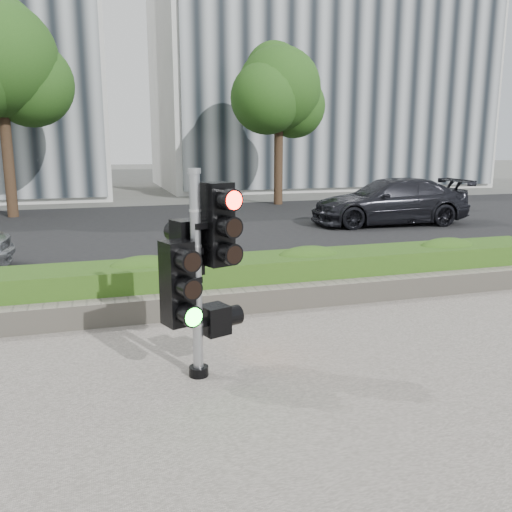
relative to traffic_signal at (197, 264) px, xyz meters
name	(u,v)px	position (x,y,z in m)	size (l,w,h in m)	color
ground	(272,363)	(0.89, 0.12, -1.27)	(120.00, 120.00, 0.00)	#51514C
sidewalk	(381,490)	(0.89, -2.38, -1.26)	(16.00, 11.00, 0.03)	#9E9389
road	(162,231)	(0.89, 10.12, -1.26)	(60.00, 13.00, 0.02)	black
curb	(214,289)	(0.89, 3.27, -1.21)	(60.00, 0.25, 0.12)	gray
stone_wall	(232,302)	(0.89, 2.02, -1.07)	(12.00, 0.32, 0.34)	gray
hedge	(221,280)	(0.89, 2.67, -0.90)	(12.00, 1.00, 0.68)	#4F8629
building_right	(314,82)	(11.89, 25.12, 4.73)	(18.00, 10.00, 12.00)	#B7B7B2
tree_right	(278,92)	(6.37, 15.68, 3.21)	(4.10, 3.58, 6.53)	black
traffic_signal	(197,264)	(0.00, 0.00, 0.00)	(0.82, 0.71, 2.25)	black
car_dark	(389,201)	(7.85, 9.35, -0.54)	(1.99, 4.90, 1.42)	black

